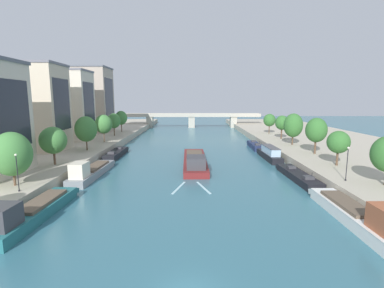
{
  "coord_description": "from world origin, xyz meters",
  "views": [
    {
      "loc": [
        0.18,
        -16.75,
        12.88
      ],
      "look_at": [
        0.0,
        50.76,
        2.1
      ],
      "focal_mm": 26.38,
      "sensor_mm": 36.0,
      "label": 1
    }
  ],
  "objects_px": {
    "tree_right_past_mid": "(339,142)",
    "tree_left_distant": "(54,140)",
    "tree_left_end_of_row": "(104,124)",
    "barge_midriver": "(196,161)",
    "tree_left_second": "(115,121)",
    "moored_boat_right_gap_after": "(256,146)",
    "lamppost_right_bank": "(348,162)",
    "moored_boat_left_midway": "(92,171)",
    "tree_right_midway": "(317,130)",
    "tree_right_by_lamp": "(283,123)",
    "tree_left_midway": "(122,118)",
    "tree_right_end_of_row": "(270,120)",
    "moored_boat_right_end": "(270,154)",
    "moored_boat_right_far": "(298,176)",
    "moored_boat_left_lone": "(33,211)",
    "tree_left_by_lamp": "(87,129)",
    "moored_boat_right_downstream": "(358,215)",
    "moored_boat_left_near": "(117,153)",
    "bridge_far": "(192,119)",
    "tree_left_far": "(13,154)",
    "lamppost_left_bank": "(18,171)",
    "tree_right_far": "(294,125)"
  },
  "relations": [
    {
      "from": "tree_right_by_lamp",
      "to": "tree_left_midway",
      "type": "bearing_deg",
      "value": 160.71
    },
    {
      "from": "barge_midriver",
      "to": "moored_boat_left_midway",
      "type": "distance_m",
      "value": 19.47
    },
    {
      "from": "tree_left_second",
      "to": "tree_right_midway",
      "type": "height_order",
      "value": "tree_right_midway"
    },
    {
      "from": "moored_boat_left_midway",
      "to": "tree_right_far",
      "type": "relative_size",
      "value": 2.06
    },
    {
      "from": "moored_boat_right_far",
      "to": "moored_boat_right_gap_after",
      "type": "relative_size",
      "value": 1.15
    },
    {
      "from": "barge_midriver",
      "to": "tree_left_second",
      "type": "height_order",
      "value": "tree_left_second"
    },
    {
      "from": "lamppost_left_bank",
      "to": "moored_boat_left_midway",
      "type": "bearing_deg",
      "value": 73.06
    },
    {
      "from": "tree_right_past_mid",
      "to": "lamppost_right_bank",
      "type": "xyz_separation_m",
      "value": [
        -3.33,
        -8.97,
        -1.36
      ]
    },
    {
      "from": "moored_boat_right_far",
      "to": "tree_left_midway",
      "type": "distance_m",
      "value": 65.26
    },
    {
      "from": "tree_right_by_lamp",
      "to": "lamppost_left_bank",
      "type": "height_order",
      "value": "tree_right_by_lamp"
    },
    {
      "from": "moored_boat_left_midway",
      "to": "moored_boat_left_near",
      "type": "relative_size",
      "value": 1.18
    },
    {
      "from": "barge_midriver",
      "to": "tree_left_second",
      "type": "distance_m",
      "value": 39.16
    },
    {
      "from": "tree_left_distant",
      "to": "bridge_far",
      "type": "height_order",
      "value": "tree_left_distant"
    },
    {
      "from": "lamppost_left_bank",
      "to": "tree_left_distant",
      "type": "bearing_deg",
      "value": 99.9
    },
    {
      "from": "moored_boat_right_far",
      "to": "tree_left_second",
      "type": "bearing_deg",
      "value": 135.28
    },
    {
      "from": "moored_boat_left_midway",
      "to": "bridge_far",
      "type": "xyz_separation_m",
      "value": [
        16.69,
        82.71,
        3.13
      ]
    },
    {
      "from": "moored_boat_left_lone",
      "to": "moored_boat_right_gap_after",
      "type": "xyz_separation_m",
      "value": [
        33.79,
        45.07,
        -0.3
      ]
    },
    {
      "from": "tree_left_end_of_row",
      "to": "moored_boat_right_end",
      "type": "bearing_deg",
      "value": -17.2
    },
    {
      "from": "moored_boat_right_far",
      "to": "tree_right_past_mid",
      "type": "bearing_deg",
      "value": 13.16
    },
    {
      "from": "moored_boat_right_end",
      "to": "tree_left_by_lamp",
      "type": "xyz_separation_m",
      "value": [
        -39.63,
        0.45,
        5.3
      ]
    },
    {
      "from": "tree_left_by_lamp",
      "to": "lamppost_right_bank",
      "type": "height_order",
      "value": "tree_left_by_lamp"
    },
    {
      "from": "moored_boat_right_end",
      "to": "lamppost_left_bank",
      "type": "height_order",
      "value": "lamppost_left_bank"
    },
    {
      "from": "tree_right_by_lamp",
      "to": "tree_right_end_of_row",
      "type": "bearing_deg",
      "value": 90.34
    },
    {
      "from": "tree_right_past_mid",
      "to": "tree_left_distant",
      "type": "bearing_deg",
      "value": 179.24
    },
    {
      "from": "tree_left_far",
      "to": "moored_boat_right_far",
      "type": "bearing_deg",
      "value": 13.3
    },
    {
      "from": "tree_left_second",
      "to": "tree_right_by_lamp",
      "type": "bearing_deg",
      "value": -8.07
    },
    {
      "from": "tree_left_by_lamp",
      "to": "lamppost_left_bank",
      "type": "distance_m",
      "value": 27.85
    },
    {
      "from": "tree_left_end_of_row",
      "to": "barge_midriver",
      "type": "bearing_deg",
      "value": -37.46
    },
    {
      "from": "barge_midriver",
      "to": "moored_boat_right_end",
      "type": "relative_size",
      "value": 1.79
    },
    {
      "from": "barge_midriver",
      "to": "moored_boat_left_midway",
      "type": "relative_size",
      "value": 1.49
    },
    {
      "from": "moored_boat_left_near",
      "to": "lamppost_left_bank",
      "type": "relative_size",
      "value": 2.87
    },
    {
      "from": "moored_boat_right_downstream",
      "to": "tree_right_end_of_row",
      "type": "distance_m",
      "value": 63.15
    },
    {
      "from": "tree_left_midway",
      "to": "lamppost_right_bank",
      "type": "bearing_deg",
      "value": -52.25
    },
    {
      "from": "moored_boat_right_downstream",
      "to": "tree_left_distant",
      "type": "xyz_separation_m",
      "value": [
        -40.41,
        18.97,
        4.99
      ]
    },
    {
      "from": "moored_boat_left_midway",
      "to": "lamppost_right_bank",
      "type": "distance_m",
      "value": 38.89
    },
    {
      "from": "tree_right_past_mid",
      "to": "tree_right_midway",
      "type": "height_order",
      "value": "tree_right_midway"
    },
    {
      "from": "tree_right_end_of_row",
      "to": "lamppost_left_bank",
      "type": "height_order",
      "value": "tree_right_end_of_row"
    },
    {
      "from": "moored_boat_left_midway",
      "to": "tree_right_midway",
      "type": "distance_m",
      "value": 43.51
    },
    {
      "from": "moored_boat_left_midway",
      "to": "tree_left_by_lamp",
      "type": "height_order",
      "value": "tree_left_by_lamp"
    },
    {
      "from": "moored_boat_right_downstream",
      "to": "tree_left_end_of_row",
      "type": "bearing_deg",
      "value": 131.89
    },
    {
      "from": "moored_boat_right_end",
      "to": "tree_right_end_of_row",
      "type": "distance_m",
      "value": 31.74
    },
    {
      "from": "tree_left_midway",
      "to": "lamppost_right_bank",
      "type": "relative_size",
      "value": 1.51
    },
    {
      "from": "tree_left_distant",
      "to": "tree_left_end_of_row",
      "type": "height_order",
      "value": "tree_left_end_of_row"
    },
    {
      "from": "tree_left_distant",
      "to": "tree_right_end_of_row",
      "type": "relative_size",
      "value": 1.02
    },
    {
      "from": "moored_boat_left_lone",
      "to": "moored_boat_right_far",
      "type": "xyz_separation_m",
      "value": [
        34.27,
        15.84,
        -0.41
      ]
    },
    {
      "from": "tree_left_by_lamp",
      "to": "moored_boat_left_midway",
      "type": "bearing_deg",
      "value": -67.89
    },
    {
      "from": "moored_boat_left_near",
      "to": "tree_left_far",
      "type": "bearing_deg",
      "value": -101.23
    },
    {
      "from": "moored_boat_left_near",
      "to": "barge_midriver",
      "type": "bearing_deg",
      "value": -25.84
    },
    {
      "from": "moored_boat_right_gap_after",
      "to": "tree_left_second",
      "type": "distance_m",
      "value": 42.04
    },
    {
      "from": "moored_boat_left_midway",
      "to": "moored_boat_right_gap_after",
      "type": "distance_m",
      "value": 43.7
    }
  ]
}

